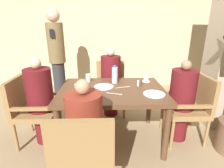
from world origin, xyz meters
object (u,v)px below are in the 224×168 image
(chair_right_side, at_px, (191,105))
(standing_host, at_px, (57,56))
(water_bottle, at_px, (115,75))
(diner_in_near_chair, at_px, (85,136))
(diner_in_left_chair, at_px, (41,101))
(plate_main_right, at_px, (104,87))
(glass_tall_near, at_px, (88,78))
(plate_main_left, at_px, (154,94))
(chair_left_side, at_px, (31,107))
(diner_in_right_chair, at_px, (181,100))
(chair_far_side, at_px, (111,84))
(teacup_with_saucer, at_px, (146,79))
(diner_in_far_chair, at_px, (111,82))
(glass_tall_mid, at_px, (77,89))
(chair_near_corner, at_px, (84,151))

(chair_right_side, bearing_deg, standing_host, 149.26)
(water_bottle, bearing_deg, diner_in_near_chair, -107.69)
(diner_in_left_chair, bearing_deg, plate_main_right, 5.19)
(glass_tall_near, bearing_deg, plate_main_left, -30.45)
(chair_left_side, xyz_separation_m, diner_in_left_chair, (0.14, 0.00, 0.08))
(standing_host, bearing_deg, diner_in_right_chair, -32.52)
(diner_in_right_chair, bearing_deg, chair_far_side, 136.72)
(plate_main_right, height_order, water_bottle, water_bottle)
(chair_left_side, height_order, chair_far_side, same)
(chair_far_side, distance_m, teacup_with_saucer, 0.79)
(chair_left_side, distance_m, diner_in_near_chair, 1.06)
(diner_in_far_chair, xyz_separation_m, glass_tall_mid, (-0.41, -0.85, 0.20))
(standing_host, xyz_separation_m, glass_tall_near, (0.66, -0.92, -0.15))
(diner_in_right_chair, xyz_separation_m, water_bottle, (-0.86, 0.24, 0.28))
(diner_in_right_chair, height_order, glass_tall_mid, diner_in_right_chair)
(diner_in_right_chair, height_order, teacup_with_saucer, diner_in_right_chair)
(glass_tall_near, bearing_deg, chair_left_side, -158.63)
(diner_in_far_chair, height_order, plate_main_right, diner_in_far_chair)
(glass_tall_mid, bearing_deg, teacup_with_saucer, 25.12)
(chair_far_side, height_order, glass_tall_near, chair_far_side)
(chair_left_side, bearing_deg, standing_host, 87.29)
(standing_host, bearing_deg, diner_in_near_chair, -69.41)
(chair_left_side, distance_m, plate_main_right, 0.97)
(diner_in_far_chair, relative_size, chair_right_side, 1.30)
(diner_in_left_chair, relative_size, plate_main_right, 4.53)
(diner_in_right_chair, distance_m, chair_near_corner, 1.44)
(chair_far_side, bearing_deg, plate_main_right, -97.69)
(chair_near_corner, bearing_deg, diner_in_near_chair, 90.00)
(chair_left_side, distance_m, diner_in_left_chair, 0.16)
(chair_near_corner, relative_size, diner_in_near_chair, 0.82)
(standing_host, height_order, glass_tall_mid, standing_host)
(plate_main_left, height_order, plate_main_right, same)
(chair_left_side, bearing_deg, diner_in_far_chair, 34.55)
(standing_host, relative_size, glass_tall_near, 15.05)
(chair_far_side, distance_m, diner_in_right_chair, 1.24)
(diner_in_left_chair, bearing_deg, glass_tall_mid, -15.65)
(standing_host, distance_m, plate_main_right, 1.44)
(glass_tall_near, bearing_deg, diner_in_far_chair, 53.26)
(diner_in_near_chair, distance_m, plate_main_right, 0.82)
(chair_far_side, relative_size, glass_tall_mid, 7.58)
(chair_left_side, relative_size, teacup_with_saucer, 7.95)
(glass_tall_near, bearing_deg, chair_far_side, 60.34)
(chair_far_side, relative_size, standing_host, 0.50)
(chair_far_side, relative_size, teacup_with_saucer, 7.95)
(diner_in_right_chair, xyz_separation_m, glass_tall_near, (-1.23, 0.28, 0.23))
(plate_main_right, relative_size, glass_tall_near, 2.13)
(diner_in_right_chair, height_order, chair_near_corner, diner_in_right_chair)
(chair_right_side, xyz_separation_m, diner_in_right_chair, (-0.14, 0.00, 0.06))
(plate_main_right, xyz_separation_m, glass_tall_near, (-0.22, 0.21, 0.05))
(glass_tall_near, relative_size, glass_tall_mid, 1.00)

